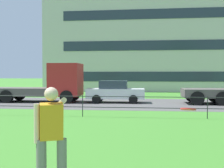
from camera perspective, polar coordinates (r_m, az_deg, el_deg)
street_strip at (r=19.43m, az=6.47°, el=-3.90°), size 80.00×7.92×0.01m
park_fence at (r=12.98m, az=6.32°, el=-3.78°), size 39.43×0.04×1.00m
person_thrower at (r=4.72m, az=-12.06°, el=-10.40°), size 0.48×0.86×1.75m
frisbee at (r=5.15m, az=15.03°, el=-4.90°), size 0.32×0.32×0.08m
flatbed_truck_far_left at (r=20.97m, az=-13.12°, el=-0.19°), size 7.36×2.60×2.75m
car_white_left at (r=19.89m, az=0.64°, el=-1.52°), size 4.04×1.90×1.54m
apartment_building_background at (r=40.14m, az=12.79°, el=11.85°), size 32.57×14.42×17.89m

